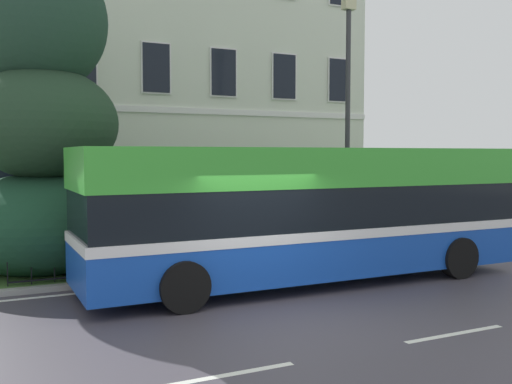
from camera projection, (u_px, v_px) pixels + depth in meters
name	position (u px, v px, depth m)	size (l,w,h in m)	color
ground_plane	(269.00, 310.00, 10.79)	(60.00, 56.00, 0.18)	#433E48
georgian_townhouse	(151.00, 51.00, 23.73)	(14.64, 9.85, 13.94)	silver
iron_verge_railing	(267.00, 243.00, 14.69)	(12.17, 0.04, 0.97)	black
evergreen_tree	(44.00, 144.00, 13.94)	(4.74, 4.74, 7.78)	#423328
single_decker_bus	(309.00, 212.00, 12.97)	(10.25, 2.69, 3.02)	#1749B6
street_lamp_post	(348.00, 108.00, 16.51)	(0.36, 0.24, 7.21)	#333338
litter_bin	(122.00, 248.00, 13.66)	(0.57, 0.57, 1.07)	black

